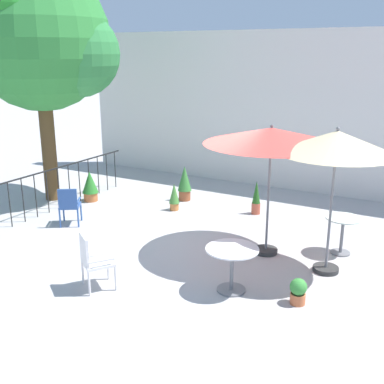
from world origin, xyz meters
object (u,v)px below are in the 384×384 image
at_px(patio_chair_1, 92,258).
at_px(potted_plant_4, 256,198).
at_px(cafe_table_1, 343,229).
at_px(potted_plant_3, 298,291).
at_px(patio_umbrella_0, 337,144).
at_px(potted_plant_2, 174,196).
at_px(potted_plant_0, 185,182).
at_px(cafe_table_0, 232,261).
at_px(potted_plant_1, 90,186).
at_px(shade_tree, 42,39).
at_px(patio_chair_0, 69,204).
at_px(patio_umbrella_1, 271,137).

distance_m(patio_chair_1, potted_plant_4, 4.75).
relative_size(cafe_table_1, potted_plant_3, 1.75).
height_order(patio_umbrella_0, potted_plant_2, patio_umbrella_0).
bearing_deg(potted_plant_2, potted_plant_0, 102.51).
bearing_deg(cafe_table_0, potted_plant_1, 153.20).
height_order(patio_umbrella_0, cafe_table_1, patio_umbrella_0).
distance_m(patio_chair_1, potted_plant_2, 4.07).
height_order(shade_tree, potted_plant_4, shade_tree).
bearing_deg(patio_umbrella_0, potted_plant_0, 150.53).
relative_size(shade_tree, cafe_table_0, 6.72).
bearing_deg(cafe_table_0, potted_plant_3, 6.32).
distance_m(patio_chair_0, potted_plant_0, 3.06).
distance_m(cafe_table_1, potted_plant_0, 4.46).
height_order(patio_umbrella_1, patio_chair_0, patio_umbrella_1).
distance_m(patio_chair_0, potted_plant_2, 2.46).
height_order(patio_chair_0, potted_plant_0, potted_plant_0).
height_order(patio_umbrella_1, potted_plant_1, patio_umbrella_1).
height_order(patio_chair_1, potted_plant_3, patio_chair_1).
bearing_deg(potted_plant_2, patio_chair_1, -77.18).
height_order(cafe_table_0, potted_plant_1, potted_plant_1).
relative_size(patio_chair_0, potted_plant_1, 1.12).
height_order(cafe_table_0, potted_plant_3, cafe_table_0).
relative_size(shade_tree, potted_plant_2, 8.56).
bearing_deg(potted_plant_4, cafe_table_1, -31.14).
bearing_deg(potted_plant_0, shade_tree, -152.75).
bearing_deg(potted_plant_4, potted_plant_0, 176.83).
xyz_separation_m(cafe_table_0, potted_plant_1, (-5.07, 2.56, -0.11)).
height_order(patio_umbrella_1, potted_plant_4, patio_umbrella_1).
height_order(patio_chair_1, potted_plant_0, patio_chair_1).
xyz_separation_m(patio_chair_0, potted_plant_0, (1.26, 2.79, -0.02)).
bearing_deg(patio_umbrella_1, potted_plant_1, 169.84).
relative_size(cafe_table_0, potted_plant_4, 1.05).
distance_m(patio_umbrella_1, potted_plant_4, 2.88).
relative_size(patio_umbrella_0, potted_plant_0, 2.80).
bearing_deg(patio_umbrella_0, potted_plant_2, 158.77).
bearing_deg(patio_chair_1, cafe_table_0, 27.19).
distance_m(patio_umbrella_0, cafe_table_0, 2.50).
distance_m(cafe_table_1, potted_plant_3, 2.22).
bearing_deg(cafe_table_1, potted_plant_4, 148.86).
bearing_deg(potted_plant_4, patio_umbrella_1, -63.39).
relative_size(patio_chair_0, potted_plant_3, 2.11).
xyz_separation_m(cafe_table_0, potted_plant_2, (-2.85, 2.97, -0.17)).
bearing_deg(patio_umbrella_1, potted_plant_2, 154.99).
xyz_separation_m(patio_umbrella_1, patio_chair_1, (-1.90, -2.66, -1.68)).
bearing_deg(potted_plant_2, patio_umbrella_1, -25.01).
distance_m(potted_plant_1, potted_plant_4, 4.17).
height_order(cafe_table_1, potted_plant_4, potted_plant_4).
relative_size(shade_tree, potted_plant_1, 7.28).
distance_m(shade_tree, potted_plant_4, 6.23).
bearing_deg(patio_umbrella_1, potted_plant_3, -54.96).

